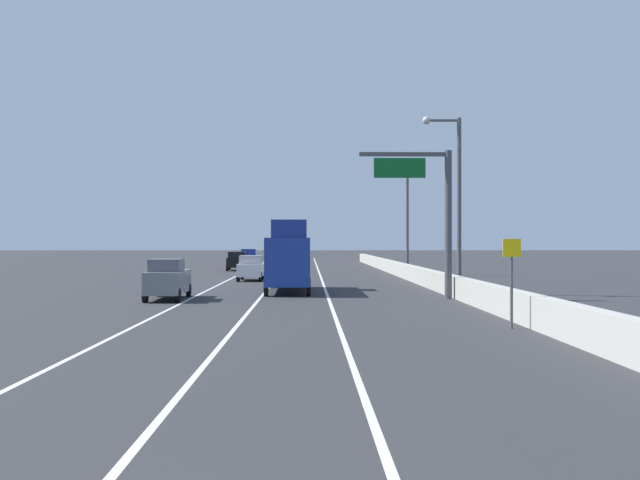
# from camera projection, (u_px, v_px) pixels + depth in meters

# --- Properties ---
(ground_plane) EXTENTS (320.00, 320.00, 0.00)m
(ground_plane) POSITION_uv_depth(u_px,v_px,m) (303.00, 272.00, 69.27)
(ground_plane) COLOR #2D2D30
(lane_stripe_left) EXTENTS (0.16, 130.00, 0.00)m
(lane_stripe_left) POSITION_uv_depth(u_px,v_px,m) (235.00, 277.00, 60.18)
(lane_stripe_left) COLOR silver
(lane_stripe_left) RESTS_ON ground_plane
(lane_stripe_center) EXTENTS (0.16, 130.00, 0.00)m
(lane_stripe_center) POSITION_uv_depth(u_px,v_px,m) (278.00, 277.00, 60.24)
(lane_stripe_center) COLOR silver
(lane_stripe_center) RESTS_ON ground_plane
(lane_stripe_right) EXTENTS (0.16, 130.00, 0.00)m
(lane_stripe_right) POSITION_uv_depth(u_px,v_px,m) (321.00, 277.00, 60.29)
(lane_stripe_right) COLOR silver
(lane_stripe_right) RESTS_ON ground_plane
(jersey_barrier_right) EXTENTS (0.60, 120.00, 1.10)m
(jersey_barrier_right) POSITION_uv_depth(u_px,v_px,m) (433.00, 280.00, 45.41)
(jersey_barrier_right) COLOR #B2ADA3
(jersey_barrier_right) RESTS_ON ground_plane
(overhead_sign_gantry) EXTENTS (4.68, 0.36, 7.50)m
(overhead_sign_gantry) POSITION_uv_depth(u_px,v_px,m) (434.00, 205.00, 37.38)
(overhead_sign_gantry) COLOR #47474C
(overhead_sign_gantry) RESTS_ON ground_plane
(speed_advisory_sign) EXTENTS (0.60, 0.11, 3.00)m
(speed_advisory_sign) POSITION_uv_depth(u_px,v_px,m) (512.00, 276.00, 24.70)
(speed_advisory_sign) COLOR #4C4C51
(speed_advisory_sign) RESTS_ON ground_plane
(lamp_post_right_second) EXTENTS (2.14, 0.44, 9.76)m
(lamp_post_right_second) POSITION_uv_depth(u_px,v_px,m) (454.00, 192.00, 40.71)
(lamp_post_right_second) COLOR #4C4C51
(lamp_post_right_second) RESTS_ON ground_plane
(lamp_post_right_third) EXTENTS (2.14, 0.44, 9.76)m
(lamp_post_right_third) POSITION_uv_depth(u_px,v_px,m) (404.00, 210.00, 63.84)
(lamp_post_right_third) COLOR #4C4C51
(lamp_post_right_third) RESTS_ON ground_plane
(car_gray_0) EXTENTS (1.90, 4.84, 2.04)m
(car_gray_0) POSITION_uv_depth(u_px,v_px,m) (168.00, 279.00, 37.06)
(car_gray_0) COLOR slate
(car_gray_0) RESTS_ON ground_plane
(car_white_1) EXTENTS (1.84, 4.15, 1.86)m
(car_white_1) POSITION_uv_depth(u_px,v_px,m) (251.00, 268.00, 54.68)
(car_white_1) COLOR white
(car_white_1) RESTS_ON ground_plane
(car_black_2) EXTENTS (2.09, 4.19, 1.87)m
(car_black_2) POSITION_uv_depth(u_px,v_px,m) (237.00, 261.00, 73.20)
(car_black_2) COLOR black
(car_black_2) RESTS_ON ground_plane
(car_blue_3) EXTENTS (1.94, 4.20, 2.00)m
(car_blue_3) POSITION_uv_depth(u_px,v_px,m) (249.00, 258.00, 83.93)
(car_blue_3) COLOR #1E389E
(car_blue_3) RESTS_ON ground_plane
(box_truck) EXTENTS (2.53, 8.66, 4.20)m
(box_truck) POSITION_uv_depth(u_px,v_px,m) (289.00, 258.00, 43.02)
(box_truck) COLOR navy
(box_truck) RESTS_ON ground_plane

